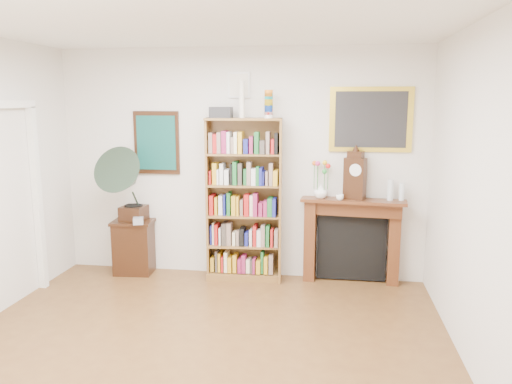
% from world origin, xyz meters
% --- Properties ---
extents(room, '(4.51, 5.01, 2.81)m').
position_xyz_m(room, '(0.00, 0.00, 1.40)').
color(room, '#58361A').
rests_on(room, ground).
extents(door_casing, '(0.08, 1.02, 2.17)m').
position_xyz_m(door_casing, '(-2.21, 1.20, 1.26)').
color(door_casing, white).
rests_on(door_casing, left_wall).
extents(teal_poster, '(0.58, 0.04, 0.78)m').
position_xyz_m(teal_poster, '(-1.05, 2.48, 1.65)').
color(teal_poster, black).
rests_on(teal_poster, back_wall).
extents(small_picture, '(0.26, 0.04, 0.30)m').
position_xyz_m(small_picture, '(0.00, 2.48, 2.35)').
color(small_picture, white).
rests_on(small_picture, back_wall).
extents(gilt_painting, '(0.95, 0.04, 0.75)m').
position_xyz_m(gilt_painting, '(1.55, 2.48, 1.95)').
color(gilt_painting, gold).
rests_on(gilt_painting, back_wall).
extents(bookshelf, '(0.93, 0.40, 2.26)m').
position_xyz_m(bookshelf, '(0.08, 2.32, 1.10)').
color(bookshelf, brown).
rests_on(bookshelf, floor).
extents(side_cabinet, '(0.53, 0.40, 0.68)m').
position_xyz_m(side_cabinet, '(-1.33, 2.30, 0.34)').
color(side_cabinet, black).
rests_on(side_cabinet, floor).
extents(fireplace, '(1.24, 0.40, 1.03)m').
position_xyz_m(fireplace, '(1.38, 2.41, 0.60)').
color(fireplace, '#482310').
rests_on(fireplace, floor).
extents(gramophone, '(0.63, 0.77, 0.95)m').
position_xyz_m(gramophone, '(-1.33, 2.19, 1.22)').
color(gramophone, black).
rests_on(gramophone, side_cabinet).
extents(cd_stack, '(0.15, 0.15, 0.08)m').
position_xyz_m(cd_stack, '(-1.20, 2.14, 0.72)').
color(cd_stack, '#B4B3C0').
rests_on(cd_stack, side_cabinet).
extents(mantel_clock, '(0.27, 0.22, 0.56)m').
position_xyz_m(mantel_clock, '(1.39, 2.38, 1.30)').
color(mantel_clock, black).
rests_on(mantel_clock, fireplace).
extents(flower_vase, '(0.20, 0.20, 0.17)m').
position_xyz_m(flower_vase, '(1.00, 2.37, 1.11)').
color(flower_vase, white).
rests_on(flower_vase, fireplace).
extents(teacup, '(0.11, 0.11, 0.07)m').
position_xyz_m(teacup, '(1.22, 2.28, 1.06)').
color(teacup, white).
rests_on(teacup, fireplace).
extents(bottle_left, '(0.07, 0.07, 0.24)m').
position_xyz_m(bottle_left, '(1.80, 2.37, 1.15)').
color(bottle_left, silver).
rests_on(bottle_left, fireplace).
extents(bottle_right, '(0.06, 0.06, 0.20)m').
position_xyz_m(bottle_right, '(1.93, 2.37, 1.13)').
color(bottle_right, silver).
rests_on(bottle_right, fireplace).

